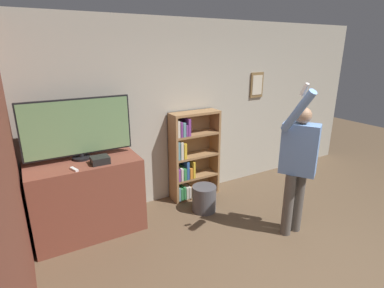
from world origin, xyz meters
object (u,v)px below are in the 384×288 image
at_px(television, 78,128).
at_px(person, 298,161).
at_px(waste_bin, 204,198).
at_px(bookshelf, 190,158).
at_px(game_console, 100,160).

bearing_deg(television, person, -32.17).
bearing_deg(person, television, -154.29).
height_order(television, person, person).
bearing_deg(waste_bin, television, 165.98).
relative_size(bookshelf, person, 0.71).
height_order(bookshelf, person, person).
bearing_deg(person, bookshelf, 170.88).
xyz_separation_m(person, waste_bin, (-0.69, 1.02, -0.80)).
relative_size(television, person, 0.65).
relative_size(bookshelf, waste_bin, 3.61).
bearing_deg(person, waste_bin, -178.26).
bearing_deg(waste_bin, game_console, 174.89).
bearing_deg(waste_bin, bookshelf, 85.03).
height_order(television, game_console, television).
xyz_separation_m(game_console, bookshelf, (1.44, 0.37, -0.36)).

